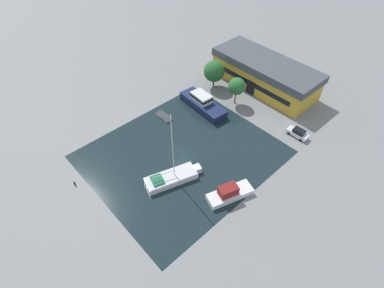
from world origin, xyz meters
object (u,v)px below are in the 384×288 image
(quay_tree_by_water, at_px, (214,71))
(motor_cruiser, at_px, (202,103))
(quay_tree_near_building, at_px, (237,86))
(sailboat_moored, at_px, (172,177))
(parked_car, at_px, (298,133))
(small_dinghy, at_px, (164,116))
(warehouse_building, at_px, (265,74))
(cabin_boat, at_px, (229,193))

(quay_tree_by_water, relative_size, motor_cruiser, 0.54)
(quay_tree_near_building, bearing_deg, sailboat_moored, -73.66)
(motor_cruiser, bearing_deg, parked_car, -64.27)
(quay_tree_near_building, bearing_deg, parked_car, 3.59)
(parked_car, height_order, small_dinghy, parked_car)
(warehouse_building, xyz_separation_m, quay_tree_by_water, (-7.85, -8.90, 0.78))
(parked_car, xyz_separation_m, small_dinghy, (-22.43, -15.81, -0.52))
(cabin_boat, bearing_deg, motor_cruiser, 164.33)
(quay_tree_by_water, height_order, motor_cruiser, quay_tree_by_water)
(parked_car, relative_size, cabin_boat, 0.53)
(quay_tree_near_building, height_order, quay_tree_by_water, quay_tree_by_water)
(quay_tree_by_water, height_order, sailboat_moored, sailboat_moored)
(motor_cruiser, height_order, small_dinghy, motor_cruiser)
(parked_car, bearing_deg, motor_cruiser, 109.99)
(quay_tree_by_water, distance_m, parked_car, 23.64)
(sailboat_moored, distance_m, motor_cruiser, 20.92)
(sailboat_moored, bearing_deg, warehouse_building, 119.40)
(quay_tree_near_building, xyz_separation_m, motor_cruiser, (-3.69, -6.52, -3.19))
(motor_cruiser, xyz_separation_m, small_dinghy, (-3.11, -8.31, -0.90))
(motor_cruiser, bearing_deg, warehouse_building, -8.28)
(quay_tree_near_building, bearing_deg, motor_cruiser, -119.54)
(warehouse_building, xyz_separation_m, motor_cruiser, (-3.76, -16.54, -2.11))
(quay_tree_by_water, bearing_deg, parked_car, -0.34)
(quay_tree_by_water, distance_m, sailboat_moored, 29.76)
(quay_tree_near_building, xyz_separation_m, parked_car, (15.63, 0.98, -3.57))
(quay_tree_by_water, xyz_separation_m, sailboat_moored, (14.93, -25.52, -3.40))
(parked_car, relative_size, small_dinghy, 1.16)
(small_dinghy, bearing_deg, warehouse_building, -16.29)
(quay_tree_near_building, height_order, cabin_boat, quay_tree_near_building)
(quay_tree_by_water, distance_m, motor_cruiser, 9.13)
(quay_tree_by_water, height_order, cabin_boat, quay_tree_by_water)
(warehouse_building, height_order, sailboat_moored, sailboat_moored)
(quay_tree_near_building, height_order, parked_car, quay_tree_near_building)
(motor_cruiser, height_order, cabin_boat, motor_cruiser)
(warehouse_building, height_order, cabin_boat, warehouse_building)
(sailboat_moored, height_order, motor_cruiser, sailboat_moored)
(quay_tree_near_building, relative_size, parked_car, 1.45)
(quay_tree_near_building, relative_size, sailboat_moored, 0.44)
(warehouse_building, relative_size, small_dinghy, 6.80)
(sailboat_moored, bearing_deg, quay_tree_by_water, 138.11)
(motor_cruiser, relative_size, cabin_boat, 1.48)
(sailboat_moored, height_order, small_dinghy, sailboat_moored)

